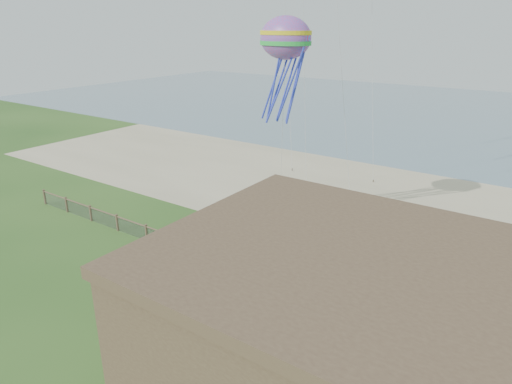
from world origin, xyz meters
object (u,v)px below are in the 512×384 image
octopus_kite (285,68)px  chainlink_fence (215,258)px  motel (392,379)px  picnic_table (193,304)px

octopus_kite → chainlink_fence: bearing=-97.5°
motel → picnic_table: (-11.06, 2.88, -3.16)m
chainlink_fence → octopus_kite: octopus_kite is taller
octopus_kite → motel: bearing=-53.2°
picnic_table → octopus_kite: bearing=115.7°
chainlink_fence → motel: size_ratio=2.41×
motel → chainlink_fence: bearing=151.7°
chainlink_fence → motel: bearing=-28.3°
octopus_kite → picnic_table: bearing=-86.8°
picnic_table → octopus_kite: size_ratio=0.23×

